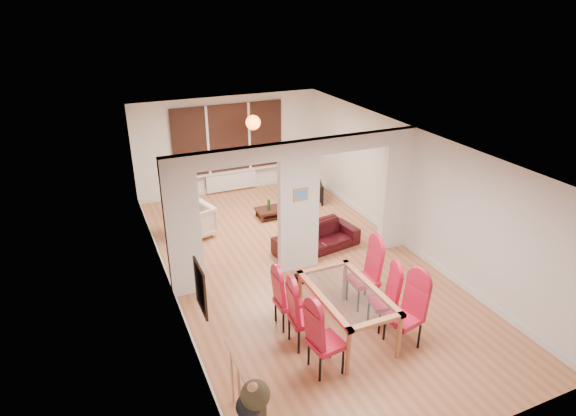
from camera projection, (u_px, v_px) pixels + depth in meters
floor at (298, 267)px, 9.63m from camera, size 5.00×9.00×0.01m
room_walls at (298, 207)px, 9.10m from camera, size 5.00×9.00×2.60m
divider_wall at (298, 207)px, 9.10m from camera, size 5.00×0.18×2.60m
bay_window_blinds at (229, 138)px, 12.73m from camera, size 3.00×0.08×1.80m
radiator at (231, 181)px, 13.19m from camera, size 1.40×0.08×0.50m
pendant_light at (253, 123)px, 11.62m from camera, size 0.36×0.36×0.36m
stair_newel at (240, 390)px, 5.90m from camera, size 0.40×1.20×1.10m
wall_poster at (200, 288)px, 6.07m from camera, size 0.04×0.52×0.67m
pillar_photo at (301, 195)px, 8.89m from camera, size 0.30×0.03×0.25m
dining_table at (346, 312)px, 7.58m from camera, size 0.96×1.71×0.80m
dining_chair_la at (326, 338)px, 6.78m from camera, size 0.50×0.50×1.11m
dining_chair_lb at (305, 314)px, 7.30m from camera, size 0.48×0.48×1.09m
dining_chair_lc at (289, 298)px, 7.75m from camera, size 0.41×0.41×1.02m
dining_chair_ra at (404, 313)px, 7.28m from camera, size 0.54×0.54×1.14m
dining_chair_rb at (384, 299)px, 7.73m from camera, size 0.48×0.48×1.01m
dining_chair_rc at (363, 276)px, 8.25m from camera, size 0.48×0.48×1.15m
sofa at (316, 238)px, 10.18m from camera, size 1.94×1.00×0.54m
armchair at (194, 221)px, 10.71m from camera, size 0.96×0.98×0.73m
person at (178, 201)px, 10.57m from camera, size 0.68×0.52×1.68m
television at (317, 190)px, 12.66m from camera, size 0.89×0.42×0.52m
coffee_table at (277, 212)px, 11.76m from camera, size 1.11×0.80×0.23m
bottle at (269, 205)px, 11.53m from camera, size 0.07×0.07×0.29m
bowl at (282, 206)px, 11.77m from camera, size 0.22×0.22×0.05m
shoes at (296, 280)px, 9.10m from camera, size 0.24×0.26×0.10m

